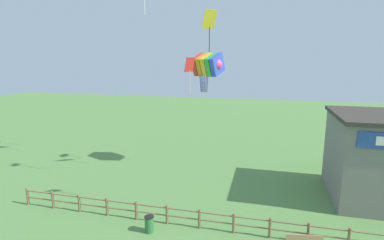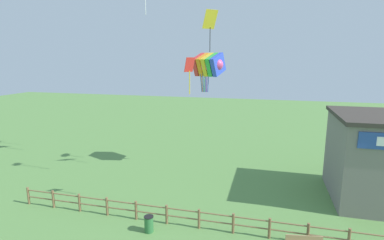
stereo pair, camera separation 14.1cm
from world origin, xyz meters
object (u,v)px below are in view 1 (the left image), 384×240
Objects in this scene: kite_rainbow_parafoil at (208,65)px; kite_yellow_diamond at (210,22)px; trash_bin at (149,224)px; kite_red_diamond at (190,69)px.

kite_rainbow_parafoil is 1.10× the size of kite_yellow_diamond.
kite_rainbow_parafoil is 3.64m from kite_yellow_diamond.
trash_bin is at bearing -95.93° from kite_rainbow_parafoil.
kite_red_diamond is at bearing -86.12° from kite_rainbow_parafoil.
kite_rainbow_parafoil is at bearing 84.07° from trash_bin.
trash_bin is 0.29× the size of kite_rainbow_parafoil.
kite_yellow_diamond reaches higher than trash_bin.
kite_rainbow_parafoil is at bearing 103.27° from kite_yellow_diamond.
kite_rainbow_parafoil is (1.04, 9.97, 7.94)m from trash_bin.
kite_yellow_diamond is 1.42× the size of kite_red_diamond.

